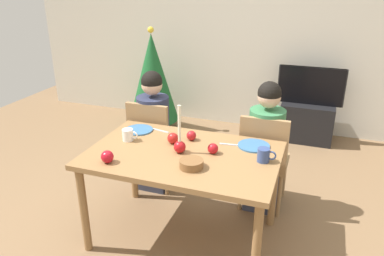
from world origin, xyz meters
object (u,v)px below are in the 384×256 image
Objects in this scene: apple_near_candle at (213,149)px; apple_by_right_mug at (191,136)px; chair_right at (264,157)px; apple_far_edge at (173,138)px; person_right_child at (265,149)px; christmas_tree at (153,78)px; dining_table at (183,163)px; apple_by_left_plate at (107,157)px; chair_left at (153,140)px; candle_centerpiece at (180,143)px; tv at (311,86)px; bowl_walnuts at (191,164)px; mug_right at (264,155)px; mug_left at (128,135)px; plate_right at (254,146)px; tv_stand at (306,122)px; person_left_child at (154,133)px; plate_left at (139,130)px.

apple_near_candle is 0.29m from apple_by_right_mug.
apple_far_edge is (-0.65, -0.48, 0.28)m from chair_right.
christmas_tree reaches higher than person_right_child.
dining_table is 1.19× the size of person_right_child.
apple_by_left_plate is at bearing -127.63° from apple_by_right_mug.
chair_left is 2.45× the size of candle_centerpiece.
person_right_child is at bearing 44.99° from apple_by_left_plate.
tv is 2.58m from bowl_walnuts.
person_right_child is at bearing 96.89° from mug_right.
tv is 2.58m from mug_left.
apple_by_left_plate is (-1.23, -2.62, 0.08)m from tv.
person_right_child is 4.82× the size of plate_right.
bowl_walnuts is at bearing -49.92° from chair_left.
plate_right is at bearing -17.74° from chair_left.
apple_by_right_mug is at bearing 42.40° from apple_far_edge.
apple_by_right_mug is at bearing 109.54° from bowl_walnuts.
chair_left reaches higher than mug_left.
tv is at bearing 90.00° from tv_stand.
person_left_child reaches higher than plate_left.
tv is at bearing 80.44° from person_right_child.
chair_right is 0.66× the size of christmas_tree.
chair_right reaches higher than mug_right.
candle_centerpiece is 2.23× the size of bowl_walnuts.
dining_table is 0.83m from person_right_child.
apple_by_right_mug reaches higher than tv_stand.
candle_centerpiece reaches higher than bowl_walnuts.
chair_right is at bearing 82.75° from plate_right.
apple_far_edge is at bearing 130.31° from candle_centerpiece.
person_right_child is 13.55× the size of apple_far_edge.
apple_far_edge is (-0.11, -0.10, 0.00)m from apple_by_right_mug.
person_right_child is 1.37m from apple_by_left_plate.
person_left_child is at bearing 128.54° from apple_far_edge.
plate_right is at bearing -99.04° from tv_stand.
chair_left is 0.62m from mug_left.
candle_centerpiece is at bearing -29.51° from plate_left.
tv is 10.20× the size of apple_by_right_mug.
candle_centerpiece reaches higher than dining_table.
chair_right is 11.62× the size of apple_by_right_mug.
person_left_child is 0.97m from apple_near_candle.
person_left_child reaches higher than plate_right.
dining_table is 1.77× the size of tv.
person_left_child reaches higher than chair_left.
dining_table is 0.51m from mug_left.
apple_by_right_mug is (-0.81, -2.06, 0.55)m from tv_stand.
dining_table is 16.19× the size of apple_far_edge.
apple_by_right_mug is at bearing -4.31° from plate_left.
mug_left is (0.70, -1.94, 0.09)m from christmas_tree.
dining_table is 3.81× the size of candle_centerpiece.
apple_by_left_plate is at bearing -124.79° from apple_far_edge.
apple_by_left_plate reaches higher than bowl_walnuts.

